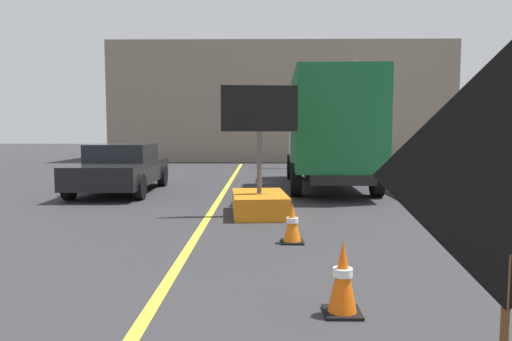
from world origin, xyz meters
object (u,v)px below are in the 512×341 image
(roadwork_sign, at_px, (512,183))
(highway_guide_sign, at_px, (338,95))
(box_truck, at_px, (329,129))
(pickup_car, at_px, (121,168))
(traffic_cone_near_sign, at_px, (343,278))
(traffic_cone_mid_lane, at_px, (292,223))
(arrow_board_trailer, at_px, (259,192))

(roadwork_sign, height_order, highway_guide_sign, highway_guide_sign)
(roadwork_sign, xyz_separation_m, box_truck, (0.58, 11.46, 0.35))
(roadwork_sign, xyz_separation_m, pickup_car, (-5.52, 10.47, -0.78))
(traffic_cone_near_sign, xyz_separation_m, traffic_cone_mid_lane, (-0.30, 2.84, -0.05))
(arrow_board_trailer, relative_size, highway_guide_sign, 0.54)
(roadwork_sign, xyz_separation_m, arrow_board_trailer, (-1.52, 6.96, -0.99))
(arrow_board_trailer, bearing_deg, pickup_car, 138.76)
(arrow_board_trailer, bearing_deg, box_truck, 64.91)
(pickup_car, distance_m, highway_guide_sign, 11.84)
(pickup_car, bearing_deg, highway_guide_sign, 48.74)
(pickup_car, bearing_deg, roadwork_sign, -62.20)
(arrow_board_trailer, height_order, box_truck, box_truck)
(roadwork_sign, distance_m, highway_guide_sign, 19.34)
(roadwork_sign, bearing_deg, arrow_board_trailer, 102.32)
(roadwork_sign, bearing_deg, highway_guide_sign, 83.81)
(box_truck, distance_m, traffic_cone_near_sign, 9.99)
(roadwork_sign, distance_m, traffic_cone_mid_lane, 4.75)
(box_truck, height_order, pickup_car, box_truck)
(traffic_cone_mid_lane, bearing_deg, arrow_board_trailer, 102.32)
(traffic_cone_near_sign, relative_size, traffic_cone_mid_lane, 1.15)
(arrow_board_trailer, height_order, traffic_cone_near_sign, arrow_board_trailer)
(roadwork_sign, xyz_separation_m, traffic_cone_near_sign, (-0.68, 1.66, -1.11))
(box_truck, height_order, traffic_cone_near_sign, box_truck)
(box_truck, bearing_deg, roadwork_sign, -92.91)
(arrow_board_trailer, xyz_separation_m, highway_guide_sign, (3.60, 12.17, 2.94))
(roadwork_sign, relative_size, highway_guide_sign, 0.47)
(highway_guide_sign, height_order, traffic_cone_near_sign, highway_guide_sign)
(pickup_car, relative_size, traffic_cone_mid_lane, 7.04)
(traffic_cone_near_sign, distance_m, traffic_cone_mid_lane, 2.86)
(roadwork_sign, bearing_deg, traffic_cone_mid_lane, 102.32)
(box_truck, xyz_separation_m, traffic_cone_near_sign, (-1.26, -9.80, -1.47))
(roadwork_sign, bearing_deg, pickup_car, 117.80)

